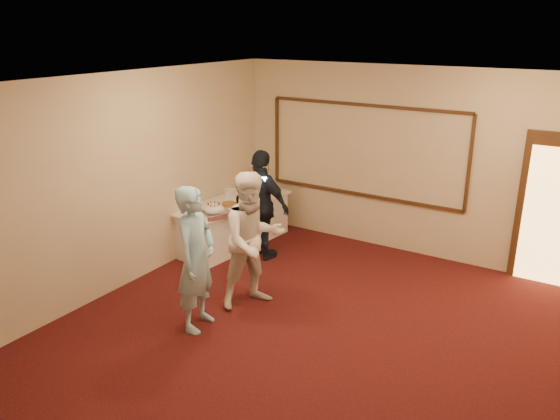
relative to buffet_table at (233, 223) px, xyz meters
The scene contains 14 objects.
floor 3.41m from the buffet_table, 40.48° to the right, with size 7.00×7.00×0.00m, color black.
room_walls 3.76m from the buffet_table, 40.48° to the right, with size 6.04×7.04×3.02m.
wall_molding 2.50m from the buffet_table, 35.55° to the left, with size 3.45×0.04×1.55m.
doorway 4.94m from the buffet_table, 14.86° to the left, with size 1.05×0.07×2.20m.
buffet_table is the anchor object (origin of this frame).
pavlova_tray 0.89m from the buffet_table, 75.15° to the right, with size 0.50×0.60×0.20m.
cupcake_stand 1.02m from the buffet_table, 101.24° to the left, with size 0.29×0.29×0.42m.
plate_stack_a 0.48m from the buffet_table, 143.65° to the left, with size 0.21×0.21×0.17m.
plate_stack_b 0.58m from the buffet_table, 50.03° to the left, with size 0.21×0.21×0.17m.
tart 0.48m from the buffet_table, 64.98° to the right, with size 0.28×0.28×0.06m.
man 2.72m from the buffet_table, 62.57° to the right, with size 0.66×0.43×1.82m, color #98D0EA.
woman 2.20m from the buffet_table, 45.95° to the right, with size 0.89×0.69×1.83m, color white.
guest 0.90m from the buffet_table, 15.43° to the right, with size 1.04×0.43×1.77m, color black.
camera_flash 1.32m from the buffet_table, 19.82° to the right, with size 0.07×0.04×0.05m, color white.
Camera 1 is at (2.69, -4.73, 3.59)m, focal length 35.00 mm.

